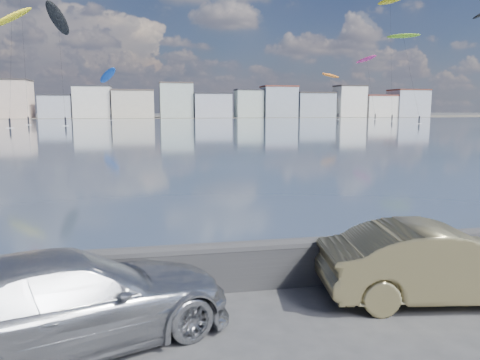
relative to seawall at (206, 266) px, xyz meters
name	(u,v)px	position (x,y,z in m)	size (l,w,h in m)	color
ground	(227,357)	(0.00, -2.70, -0.58)	(700.00, 700.00, 0.00)	#333335
bay_water	(152,127)	(0.00, 88.80, -0.58)	(500.00, 177.00, 0.00)	#384A63
far_shore_strip	(149,117)	(0.00, 197.30, -0.57)	(500.00, 60.00, 0.00)	#4C473D
seawall	(206,266)	(0.00, 0.00, 0.00)	(400.00, 0.36, 1.08)	#28282B
far_buildings	(152,103)	(1.31, 183.30, 5.44)	(240.79, 13.26, 14.60)	beige
car_silver	(68,301)	(-2.48, -1.89, 0.22)	(2.24, 5.50, 1.60)	#AFB1B6
car_champagne	(439,263)	(4.61, -1.35, 0.20)	(1.66, 4.77, 1.57)	#9D8F5D
kitesurfer_0	(12,19)	(-27.77, 98.23, 21.58)	(8.28, 12.33, 25.58)	yellow
kitesurfer_2	(108,76)	(-13.02, 151.62, 13.73)	(7.51, 11.10, 17.54)	blue
kitesurfer_3	(390,3)	(73.22, 128.09, 35.16)	(6.73, 13.68, 37.62)	yellow
kitesurfer_7	(331,76)	(64.47, 152.55, 14.73)	(10.50, 11.97, 16.57)	orange
kitesurfer_8	(366,60)	(78.17, 152.72, 20.46)	(7.28, 16.86, 23.44)	#E5338C
kitesurfer_11	(58,19)	(-20.48, 108.85, 23.60)	(5.76, 15.20, 28.36)	black
kitesurfer_12	(403,37)	(64.37, 104.08, 21.26)	(8.21, 11.84, 22.86)	#8CD826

